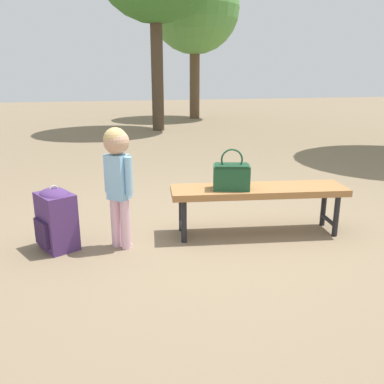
{
  "coord_description": "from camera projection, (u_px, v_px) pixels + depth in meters",
  "views": [
    {
      "loc": [
        1.05,
        3.3,
        1.45
      ],
      "look_at": [
        0.22,
        -0.01,
        0.45
      ],
      "focal_mm": 37.97,
      "sensor_mm": 36.0,
      "label": 1
    }
  ],
  "objects": [
    {
      "name": "ground_plane",
      "position": [
        216.0,
        238.0,
        3.72
      ],
      "size": [
        40.0,
        40.0,
        0.0
      ],
      "primitive_type": "plane",
      "color": "#7F6B51",
      "rests_on": "ground"
    },
    {
      "name": "park_bench",
      "position": [
        258.0,
        193.0,
        3.72
      ],
      "size": [
        1.64,
        0.62,
        0.45
      ],
      "color": "#9E6B3D",
      "rests_on": "ground"
    },
    {
      "name": "handbag",
      "position": [
        231.0,
        176.0,
        3.6
      ],
      "size": [
        0.36,
        0.26,
        0.37
      ],
      "color": "#1E4C2D",
      "rests_on": "park_bench"
    },
    {
      "name": "tree_far",
      "position": [
        195.0,
        8.0,
        12.73
      ],
      "size": [
        2.82,
        2.82,
        4.86
      ],
      "color": "brown",
      "rests_on": "ground"
    },
    {
      "name": "child_standing",
      "position": [
        118.0,
        169.0,
        3.33
      ],
      "size": [
        0.22,
        0.21,
        1.04
      ],
      "color": "#E5B2C6",
      "rests_on": "ground"
    },
    {
      "name": "backpack_large",
      "position": [
        56.0,
        217.0,
        3.43
      ],
      "size": [
        0.38,
        0.41,
        0.56
      ],
      "color": "#4C2D66",
      "rests_on": "ground"
    }
  ]
}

